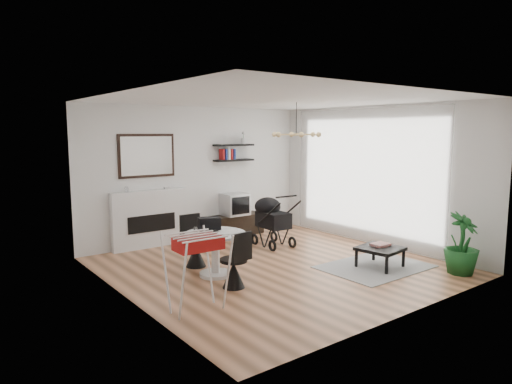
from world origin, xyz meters
TOP-DOWN VIEW (x-y plane):
  - floor at (0.00, 0.00)m, footprint 5.00×5.00m
  - ceiling at (0.00, 0.00)m, footprint 5.00×5.00m
  - wall_back at (0.00, 2.50)m, footprint 5.00×0.00m
  - wall_left at (-2.50, 0.00)m, footprint 0.00×5.00m
  - wall_right at (2.50, 0.00)m, footprint 0.00×5.00m
  - sheer_curtain at (2.40, 0.20)m, footprint 0.04×3.60m
  - fireplace at (-1.10, 2.42)m, footprint 1.50×0.17m
  - shelf_lower at (0.81, 2.37)m, footprint 0.90×0.25m
  - shelf_upper at (0.81, 2.37)m, footprint 0.90×0.25m
  - pendant_lamp at (0.70, 0.30)m, footprint 0.90×0.90m
  - tv_console at (0.81, 2.28)m, footprint 1.18×0.41m
  - crt_tv at (0.76, 2.28)m, footprint 0.53×0.46m
  - dining_table at (-1.04, 0.18)m, footprint 0.93×0.93m
  - laptop at (-1.17, 0.14)m, footprint 0.35×0.23m
  - black_bag at (-1.02, 0.39)m, footprint 0.38×0.29m
  - newspaper at (-0.91, 0.07)m, footprint 0.44×0.40m
  - drinking_glass at (-1.33, 0.28)m, footprint 0.06×0.06m
  - chair_far at (-1.05, 0.80)m, footprint 0.40×0.40m
  - chair_near at (-1.13, -0.45)m, footprint 0.40×0.41m
  - drying_rack at (-1.97, -0.87)m, footprint 0.67×0.62m
  - stroller at (0.84, 1.13)m, footprint 0.57×0.88m
  - rug at (1.27, -1.02)m, footprint 1.73×1.25m
  - coffee_table at (1.32, -1.08)m, footprint 0.72×0.72m
  - magazines at (1.39, -1.02)m, footprint 0.30×0.24m
  - potted_plant at (2.06, -2.04)m, footprint 0.58×0.58m

SIDE VIEW (x-z plane):
  - floor at x=0.00m, z-range 0.00..0.00m
  - rug at x=1.27m, z-range 0.00..0.01m
  - tv_console at x=0.81m, z-range 0.00..0.44m
  - chair_near at x=-1.13m, z-range -0.15..0.67m
  - chair_far at x=-1.05m, z-range -0.16..0.69m
  - coffee_table at x=1.32m, z-range 0.14..0.46m
  - magazines at x=1.39m, z-range 0.34..0.38m
  - dining_table at x=-1.04m, z-range 0.11..0.78m
  - stroller at x=0.84m, z-range -0.07..0.97m
  - potted_plant at x=2.06m, z-range 0.00..0.95m
  - drying_rack at x=-1.97m, z-range 0.03..1.00m
  - crt_tv at x=0.76m, z-range 0.44..0.90m
  - newspaper at x=-0.91m, z-range 0.68..0.69m
  - fireplace at x=-1.10m, z-range -0.39..1.77m
  - laptop at x=-1.17m, z-range 0.68..0.70m
  - drinking_glass at x=-1.33m, z-range 0.68..0.77m
  - black_bag at x=-1.02m, z-range 0.68..0.88m
  - wall_back at x=0.00m, z-range -1.15..3.85m
  - wall_left at x=-2.50m, z-range -1.15..3.85m
  - wall_right at x=2.50m, z-range -1.15..3.85m
  - sheer_curtain at x=2.40m, z-range 0.05..2.65m
  - shelf_lower at x=0.81m, z-range 1.58..1.62m
  - shelf_upper at x=0.81m, z-range 1.90..1.94m
  - pendant_lamp at x=0.70m, z-range 2.10..2.20m
  - ceiling at x=0.00m, z-range 2.70..2.70m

